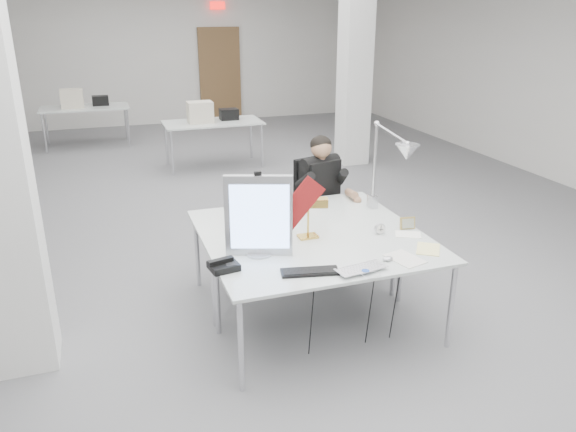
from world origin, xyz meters
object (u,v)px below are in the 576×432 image
(laptop, at_px, (365,273))
(bankers_lamp, at_px, (308,218))
(seated_person, at_px, (321,178))
(monitor, at_px, (259,216))
(office_chair, at_px, (318,216))
(beige_monitor, at_px, (257,202))
(desk_phone, at_px, (224,266))
(desk_main, at_px, (333,257))
(architect_lamp, at_px, (388,164))

(laptop, relative_size, bankers_lamp, 1.09)
(seated_person, distance_m, monitor, 1.65)
(office_chair, distance_m, beige_monitor, 1.11)
(beige_monitor, bearing_deg, office_chair, 11.83)
(bankers_lamp, bearing_deg, monitor, -140.88)
(seated_person, bearing_deg, monitor, -144.59)
(laptop, height_order, desk_phone, desk_phone)
(laptop, bearing_deg, desk_main, 94.62)
(monitor, xyz_separation_m, architect_lamp, (1.31, 0.43, 0.17))
(beige_monitor, bearing_deg, architect_lamp, -39.09)
(seated_person, bearing_deg, desk_main, -124.32)
(desk_phone, xyz_separation_m, beige_monitor, (0.51, 0.91, 0.14))
(seated_person, bearing_deg, bankers_lamp, -132.78)
(desk_phone, bearing_deg, beige_monitor, 51.56)
(laptop, xyz_separation_m, beige_monitor, (-0.42, 1.32, 0.15))
(monitor, relative_size, laptop, 1.68)
(monitor, distance_m, architect_lamp, 1.39)
(laptop, height_order, architect_lamp, architect_lamp)
(desk_main, xyz_separation_m, laptop, (0.09, -0.38, 0.03))
(seated_person, xyz_separation_m, beige_monitor, (-0.83, -0.54, 0.02))
(beige_monitor, bearing_deg, monitor, -128.73)
(beige_monitor, bearing_deg, desk_main, -94.16)
(laptop, xyz_separation_m, desk_phone, (-0.94, 0.41, 0.01))
(monitor, height_order, desk_phone, monitor)
(laptop, bearing_deg, monitor, 128.57)
(beige_monitor, bearing_deg, bankers_lamp, -86.76)
(beige_monitor, bearing_deg, desk_phone, -143.38)
(bankers_lamp, distance_m, architect_lamp, 0.93)
(monitor, distance_m, bankers_lamp, 0.53)
(desk_phone, xyz_separation_m, architect_lamp, (1.63, 0.60, 0.46))
(seated_person, relative_size, desk_phone, 4.20)
(office_chair, distance_m, desk_phone, 2.03)
(laptop, bearing_deg, desk_phone, 147.88)
(seated_person, bearing_deg, office_chair, 74.01)
(laptop, xyz_separation_m, architect_lamp, (0.69, 1.01, 0.47))
(office_chair, bearing_deg, desk_main, -123.75)
(laptop, distance_m, desk_phone, 1.02)
(office_chair, distance_m, seated_person, 0.43)
(office_chair, distance_m, bankers_lamp, 1.34)
(monitor, bearing_deg, bankers_lamp, 41.40)
(bankers_lamp, bearing_deg, architect_lamp, 32.58)
(architect_lamp, bearing_deg, monitor, -156.96)
(monitor, xyz_separation_m, beige_monitor, (0.20, 0.74, -0.15))
(desk_main, bearing_deg, beige_monitor, 109.63)
(seated_person, height_order, laptop, seated_person)
(desk_phone, distance_m, beige_monitor, 1.05)
(office_chair, relative_size, desk_phone, 4.67)
(monitor, relative_size, bankers_lamp, 1.84)
(office_chair, xyz_separation_m, bankers_lamp, (-0.55, -1.14, 0.46))
(monitor, bearing_deg, laptop, -23.89)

